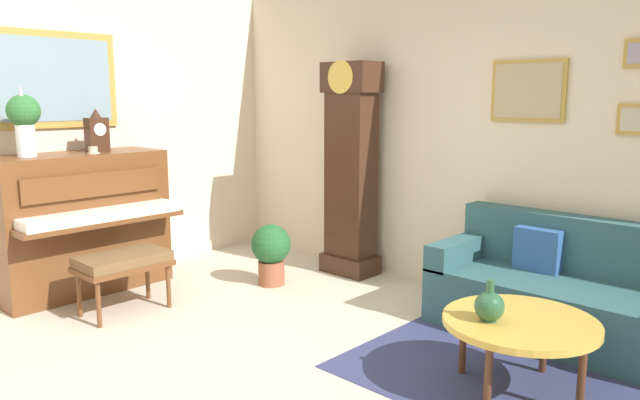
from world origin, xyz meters
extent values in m
cube|color=beige|center=(0.00, 0.00, -0.05)|extent=(6.40, 6.00, 0.10)
cube|color=beige|center=(-2.60, 0.00, 1.40)|extent=(0.10, 4.90, 2.80)
cube|color=#B28E3D|center=(-2.54, 0.07, 1.85)|extent=(0.03, 1.10, 0.84)
cube|color=#7A93A3|center=(-2.52, 0.07, 1.85)|extent=(0.01, 0.98, 0.72)
cube|color=beige|center=(0.00, 2.40, 1.40)|extent=(5.30, 0.10, 2.80)
cube|color=#B28E3D|center=(0.75, 2.33, 1.75)|extent=(0.60, 0.03, 0.48)
cube|color=tan|center=(0.75, 2.32, 1.75)|extent=(0.54, 0.01, 0.42)
cube|color=#B28E3D|center=(1.55, 2.33, 1.55)|extent=(0.26, 0.03, 0.22)
cube|color=#BCB299|center=(1.55, 2.32, 1.55)|extent=(0.20, 0.01, 0.16)
cube|color=navy|center=(1.39, 1.10, 0.00)|extent=(2.10, 1.50, 0.01)
cube|color=brown|center=(-2.25, 0.07, 0.61)|extent=(0.60, 1.44, 1.22)
cube|color=brown|center=(-1.82, 0.07, 0.68)|extent=(0.28, 1.38, 0.04)
cube|color=white|center=(-1.82, 0.07, 0.74)|extent=(0.26, 1.32, 0.08)
cube|color=brown|center=(-1.93, 0.07, 0.98)|extent=(0.03, 1.20, 0.20)
cube|color=brown|center=(-1.45, 0.03, 0.38)|extent=(0.42, 0.70, 0.04)
cube|color=brown|center=(-1.45, 0.03, 0.44)|extent=(0.40, 0.68, 0.08)
cylinder|color=brown|center=(-1.29, -0.27, 0.18)|extent=(0.04, 0.04, 0.36)
cylinder|color=brown|center=(-1.29, 0.33, 0.18)|extent=(0.04, 0.04, 0.36)
cylinder|color=brown|center=(-1.61, -0.27, 0.18)|extent=(0.04, 0.04, 0.36)
cylinder|color=brown|center=(-1.61, 0.33, 0.18)|extent=(0.04, 0.04, 0.36)
cube|color=#3D2316|center=(-0.85, 2.10, 0.09)|extent=(0.52, 0.34, 0.18)
cube|color=#3D2316|center=(-0.85, 2.10, 0.89)|extent=(0.44, 0.28, 1.78)
cube|color=#3D2316|center=(-0.85, 2.10, 1.88)|extent=(0.52, 0.32, 0.28)
cylinder|color=gold|center=(-0.85, 1.94, 1.88)|extent=(0.30, 0.02, 0.30)
cylinder|color=gold|center=(-0.85, 2.05, 0.95)|extent=(0.03, 0.03, 0.70)
cube|color=#2D565B|center=(1.34, 1.89, 0.21)|extent=(1.90, 0.80, 0.42)
cube|color=#2D565B|center=(1.34, 2.19, 0.62)|extent=(1.90, 0.20, 0.44)
cube|color=#2D565B|center=(0.48, 1.89, 0.50)|extent=(0.18, 0.80, 0.20)
cube|color=#2D5699|center=(1.04, 2.03, 0.58)|extent=(0.34, 0.12, 0.32)
cylinder|color=gold|center=(1.43, 0.93, 0.43)|extent=(0.88, 0.88, 0.04)
torus|color=#4C2B19|center=(1.43, 0.93, 0.43)|extent=(0.88, 0.88, 0.04)
cylinder|color=#4C2B19|center=(1.43, 1.29, 0.21)|extent=(0.04, 0.04, 0.41)
cylinder|color=#4C2B19|center=(1.79, 0.93, 0.21)|extent=(0.04, 0.04, 0.41)
cylinder|color=#4C2B19|center=(1.43, 0.57, 0.21)|extent=(0.04, 0.04, 0.41)
cylinder|color=#4C2B19|center=(1.07, 0.93, 0.21)|extent=(0.04, 0.04, 0.41)
cube|color=#3D2316|center=(-2.23, 0.26, 1.37)|extent=(0.12, 0.18, 0.30)
cylinder|color=white|center=(-2.17, 0.26, 1.42)|extent=(0.01, 0.11, 0.11)
cone|color=#3D2316|center=(-2.23, 0.26, 1.56)|extent=(0.10, 0.10, 0.08)
cylinder|color=silver|center=(-2.23, -0.34, 1.35)|extent=(0.15, 0.15, 0.26)
sphere|color=#2D6B33|center=(-2.23, -0.34, 1.59)|extent=(0.26, 0.26, 0.26)
cone|color=#D199B7|center=(-2.20, -0.36, 1.72)|extent=(0.06, 0.06, 0.16)
cylinder|color=beige|center=(-2.11, 0.16, 1.23)|extent=(0.12, 0.12, 0.01)
cylinder|color=beige|center=(-2.11, 0.16, 1.25)|extent=(0.08, 0.08, 0.06)
cylinder|color=#234C33|center=(1.31, 0.78, 0.46)|extent=(0.09, 0.09, 0.01)
sphere|color=#285638|center=(1.31, 0.78, 0.54)|extent=(0.17, 0.17, 0.17)
cylinder|color=#285638|center=(1.31, 0.78, 0.65)|extent=(0.04, 0.04, 0.08)
cylinder|color=#935138|center=(-1.13, 1.31, 0.11)|extent=(0.24, 0.24, 0.22)
sphere|color=#235B2D|center=(-1.13, 1.31, 0.38)|extent=(0.36, 0.36, 0.36)
camera|label=1|loc=(2.84, -2.24, 1.71)|focal=33.73mm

